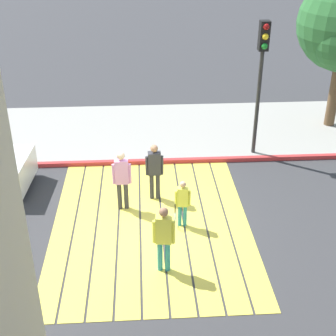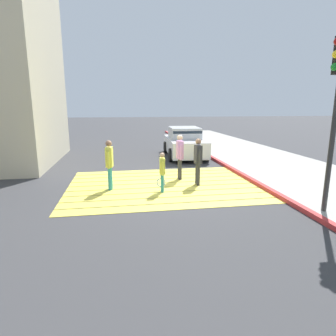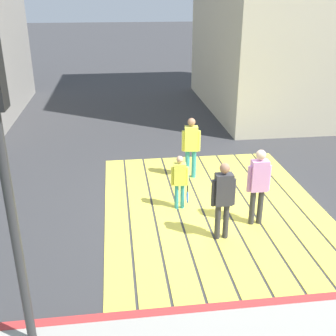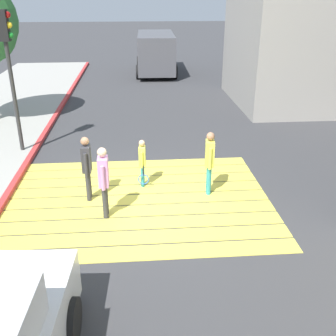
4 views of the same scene
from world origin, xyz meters
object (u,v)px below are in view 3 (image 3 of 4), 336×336
object	(u,v)px
traffic_light_corner	(0,141)
pedestrian_adult_lead	(259,182)
pedestrian_adult_side	(191,144)
pedestrian_adult_trailing	(223,196)
pedestrian_child_with_racket	(180,180)

from	to	relation	value
traffic_light_corner	pedestrian_adult_lead	world-z (taller)	traffic_light_corner
traffic_light_corner	pedestrian_adult_side	xyz separation A→B (m)	(5.35, -3.16, -2.09)
traffic_light_corner	pedestrian_adult_side	bearing A→B (deg)	-30.60
pedestrian_adult_trailing	pedestrian_adult_side	size ratio (longest dim) A/B	1.00
traffic_light_corner	pedestrian_adult_lead	size ratio (longest dim) A/B	2.54
traffic_light_corner	pedestrian_adult_trailing	bearing A→B (deg)	-53.79
pedestrian_adult_lead	pedestrian_child_with_racket	size ratio (longest dim) A/B	1.31
pedestrian_adult_side	pedestrian_child_with_racket	bearing A→B (deg)	161.81
pedestrian_adult_side	pedestrian_adult_trailing	bearing A→B (deg)	-178.37
pedestrian_adult_trailing	traffic_light_corner	bearing A→B (deg)	126.21
pedestrian_adult_side	pedestrian_child_with_racket	world-z (taller)	pedestrian_adult_side
pedestrian_adult_lead	pedestrian_child_with_racket	bearing A→B (deg)	59.39
pedestrian_child_with_racket	pedestrian_adult_side	bearing A→B (deg)	-18.19
traffic_light_corner	pedestrian_adult_lead	bearing A→B (deg)	-55.34
pedestrian_adult_lead	pedestrian_adult_trailing	bearing A→B (deg)	118.21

